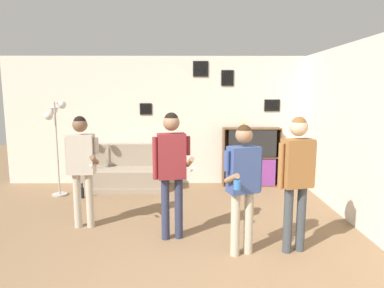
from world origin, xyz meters
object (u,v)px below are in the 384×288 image
couch (123,174)px  floor_lamp (56,129)px  person_player_foreground_center (172,162)px  drinking_cup (243,125)px  person_watcher_holding_cup (243,177)px  person_spectator_near_bookshelf (297,170)px  bottle_on_floor (82,192)px  person_player_foreground_left (82,160)px  bookshelf (251,157)px

couch → floor_lamp: bearing=-156.5°
person_player_foreground_center → drinking_cup: 2.99m
couch → person_player_foreground_center: 2.82m
person_watcher_holding_cup → drinking_cup: person_watcher_holding_cup is taller
person_spectator_near_bookshelf → bottle_on_floor: 4.06m
person_player_foreground_center → drinking_cup: bearing=63.1°
person_player_foreground_center → person_player_foreground_left: bearing=162.6°
person_player_foreground_center → bottle_on_floor: 2.69m
person_spectator_near_bookshelf → couch: bearing=133.1°
person_player_foreground_center → person_watcher_holding_cup: (0.87, -0.46, -0.08)m
bookshelf → person_player_foreground_left: bearing=-141.6°
person_spectator_near_bookshelf → person_player_foreground_left: bearing=164.3°
couch → person_watcher_holding_cup: bearing=-55.5°
person_player_foreground_left → drinking_cup: 3.49m
couch → floor_lamp: size_ratio=0.96×
bookshelf → bottle_on_floor: bookshelf is taller
person_player_foreground_center → person_watcher_holding_cup: person_player_foreground_center is taller
person_player_foreground_center → couch: bearing=114.8°
person_player_foreground_left → drinking_cup: size_ratio=16.17×
couch → person_spectator_near_bookshelf: bearing=-46.9°
floor_lamp → person_player_foreground_left: floor_lamp is taller
couch → person_watcher_holding_cup: (2.01, -2.92, 0.68)m
floor_lamp → drinking_cup: bearing=10.7°
person_player_foreground_center → bottle_on_floor: bearing=134.6°
person_spectator_near_bookshelf → person_player_foreground_center: bearing=165.8°
person_player_foreground_center → person_spectator_near_bookshelf: (1.53, -0.39, -0.02)m
person_player_foreground_center → person_spectator_near_bookshelf: 1.57m
drinking_cup → bottle_on_floor: bearing=-164.5°
person_spectator_near_bookshelf → drinking_cup: (-0.18, 3.05, 0.25)m
person_spectator_near_bookshelf → drinking_cup: 3.06m
bookshelf → person_player_foreground_center: bearing=-119.9°
bookshelf → floor_lamp: (-3.79, -0.68, 0.67)m
person_player_foreground_left → drinking_cup: person_player_foreground_left is taller
person_player_foreground_center → bookshelf: bearing=60.1°
bottle_on_floor → drinking_cup: drinking_cup is taller
couch → bookshelf: bearing=4.2°
person_player_foreground_left → person_player_foreground_center: 1.37m
couch → drinking_cup: size_ratio=17.17×
floor_lamp → person_player_foreground_center: bearing=-41.2°
bookshelf → person_player_foreground_left: (-2.84, -2.25, 0.39)m
person_spectator_near_bookshelf → person_watcher_holding_cup: bearing=-173.5°
person_watcher_holding_cup → bookshelf: bearing=78.0°
bookshelf → person_player_foreground_left: 3.64m
person_watcher_holding_cup → drinking_cup: (0.48, 3.12, 0.31)m
person_watcher_holding_cup → person_spectator_near_bookshelf: size_ratio=0.95×
bottle_on_floor → bookshelf: bearing=14.7°
bookshelf → person_player_foreground_center: size_ratio=0.72×
bookshelf → drinking_cup: size_ratio=12.17×
bookshelf → person_player_foreground_left: size_ratio=0.75×
bottle_on_floor → drinking_cup: bearing=15.5°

